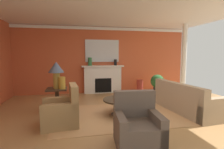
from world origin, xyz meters
name	(u,v)px	position (x,y,z in m)	size (l,w,h in m)	color
ground_plane	(118,115)	(0.00, 0.00, 0.00)	(9.29, 9.29, 0.00)	tan
wall_fireplace	(101,60)	(0.00, 3.15, 1.43)	(7.75, 0.12, 2.85)	#C65633
ceiling_panel	(116,9)	(0.00, 0.30, 2.88)	(7.75, 6.79, 0.06)	white
crown_moulding	(101,28)	(0.00, 3.07, 2.77)	(7.75, 0.08, 0.12)	white
area_rug	(121,115)	(0.09, -0.04, 0.01)	(3.56, 2.24, 0.01)	tan
fireplace	(103,80)	(0.04, 2.94, 0.57)	(1.80, 0.35, 1.20)	white
mantel_mirror	(102,51)	(0.04, 3.06, 1.82)	(1.46, 0.04, 0.95)	silver
sofa	(186,102)	(2.00, -0.13, 0.30)	(1.07, 2.17, 0.85)	tan
armchair_near_window	(62,112)	(-1.45, -0.43, 0.31)	(0.86, 0.86, 0.95)	#9E7A4C
armchair_facing_fireplace	(138,128)	(-0.04, -1.66, 0.31)	(0.87, 0.87, 0.95)	brown
coffee_table	(121,103)	(0.09, -0.04, 0.34)	(1.00, 1.00, 0.45)	#3D2D1E
side_table	(57,99)	(-1.64, 0.57, 0.40)	(0.56, 0.56, 0.70)	#3D2D1E
table_lamp	(56,70)	(-1.64, 0.57, 1.22)	(0.44, 0.44, 0.75)	#B28E38
vase_mantel_left	(90,62)	(-0.51, 2.89, 1.37)	(0.17, 0.17, 0.34)	#33703D
vase_on_side_table	(62,83)	(-1.49, 0.45, 0.87)	(0.19, 0.19, 0.34)	#B7892D
vase_tall_corner	(140,86)	(1.63, 2.64, 0.29)	(0.28, 0.28, 0.57)	#9E3328
vase_mantel_right	(115,62)	(0.59, 2.89, 1.33)	(0.12, 0.12, 0.26)	black
book_red_cover	(128,99)	(0.23, -0.16, 0.48)	(0.26, 0.18, 0.06)	maroon
potted_plant	(157,83)	(2.23, 2.20, 0.49)	(0.56, 0.56, 0.83)	#333333
column_white	(184,60)	(3.17, 1.80, 1.43)	(0.20, 0.20, 2.85)	white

